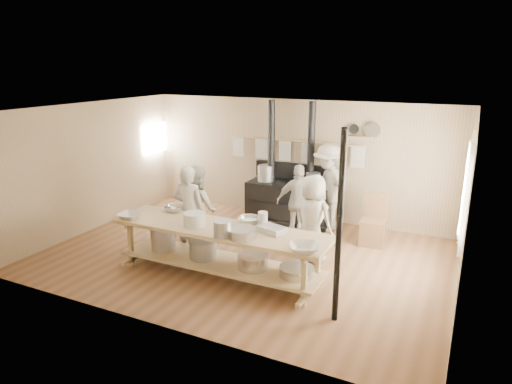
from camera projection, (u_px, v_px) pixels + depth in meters
ground at (245, 256)px, 8.20m from camera, size 7.00×7.00×0.00m
room_shell at (244, 168)px, 7.75m from camera, size 7.00×7.00×7.00m
window_right at (467, 190)px, 6.86m from camera, size 0.09×1.50×1.65m
left_opening at (154, 138)px, 10.93m from camera, size 0.00×0.90×0.90m
stove at (289, 198)px, 9.89m from camera, size 1.90×0.75×2.60m
towel_rail at (295, 148)px, 9.85m from camera, size 3.00×0.04×0.47m
back_wall_shelf at (364, 132)px, 9.15m from camera, size 0.63×0.14×0.32m
prep_table at (219, 246)px, 7.28m from camera, size 3.60×0.90×0.85m
support_post at (339, 229)px, 5.82m from camera, size 0.08×0.08×2.60m
cook_far_left at (189, 211)px, 8.05m from camera, size 0.64×0.46×1.65m
cook_left at (198, 208)px, 8.31m from camera, size 0.97×0.90×1.59m
cook_center at (313, 219)px, 7.78m from camera, size 0.87×0.69×1.55m
cook_right at (299, 202)px, 8.81m from camera, size 0.94×0.57×1.49m
cook_by_window at (328, 188)px, 9.26m from camera, size 1.31×1.28×1.80m
chair at (373, 230)px, 8.67m from camera, size 0.48×0.48×0.96m
bowl_white_a at (130, 216)px, 7.58m from camera, size 0.39×0.39×0.09m
bowl_steel_a at (174, 209)px, 7.91m from camera, size 0.46×0.46×0.10m
bowl_white_b at (304, 248)px, 6.24m from camera, size 0.57×0.57×0.10m
bowl_steel_b at (249, 221)px, 7.30m from camera, size 0.47×0.47×0.12m
roasting_pan at (271, 229)px, 6.96m from camera, size 0.47×0.37×0.09m
mixing_bowl_large at (242, 233)px, 6.75m from camera, size 0.53×0.53×0.14m
bucket_galv at (222, 229)px, 6.76m from camera, size 0.30×0.30×0.25m
deep_bowl_enamel at (195, 219)px, 7.21m from camera, size 0.41×0.41×0.22m
pitcher at (263, 219)px, 7.18m from camera, size 0.18×0.18×0.24m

